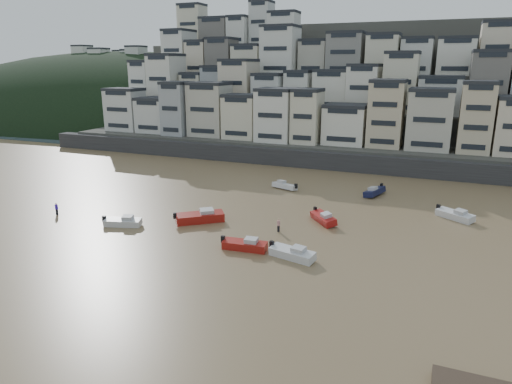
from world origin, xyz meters
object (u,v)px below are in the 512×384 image
at_px(boat_i, 375,191).
at_px(boat_e, 323,217).
at_px(boat_c, 200,215).
at_px(boat_b, 292,252).
at_px(boat_a, 245,243).
at_px(boat_j, 123,221).
at_px(person_pink, 279,225).
at_px(person_blue, 57,209).
at_px(boat_h, 285,185).
at_px(boat_g, 455,214).

relative_size(boat_i, boat_e, 1.03).
distance_m(boat_c, boat_b, 16.61).
height_order(boat_c, boat_a, boat_c).
relative_size(boat_i, boat_j, 1.06).
bearing_deg(boat_a, person_pink, 71.66).
relative_size(boat_b, person_blue, 3.27).
relative_size(boat_h, boat_g, 0.88).
height_order(boat_b, person_pink, person_pink).
distance_m(boat_e, boat_g, 18.33).
distance_m(boat_g, boat_b, 26.84).
height_order(boat_i, boat_g, boat_g).
relative_size(boat_c, person_blue, 4.04).
distance_m(boat_c, boat_e, 16.62).
bearing_deg(boat_b, boat_j, -170.06).
height_order(boat_h, boat_g, boat_g).
distance_m(boat_j, person_blue, 11.61).
bearing_deg(person_pink, boat_h, 106.89).
height_order(boat_i, person_blue, person_blue).
bearing_deg(person_pink, person_blue, -169.76).
bearing_deg(boat_h, boat_c, 94.72).
bearing_deg(boat_h, person_blue, 63.75).
distance_m(boat_c, person_blue, 20.82).
height_order(boat_e, boat_h, boat_e).
distance_m(boat_j, boat_g, 44.94).
bearing_deg(boat_j, boat_i, 26.63).
relative_size(boat_i, person_blue, 3.21).
distance_m(boat_g, person_blue, 55.51).
xyz_separation_m(boat_i, person_pink, (-8.73, -21.78, 0.11)).
distance_m(boat_c, boat_j, 10.08).
distance_m(person_blue, person_pink, 31.74).
bearing_deg(person_blue, boat_i, 34.45).
bearing_deg(boat_i, boat_j, -29.59).
bearing_deg(person_pink, boat_g, 33.80).
height_order(boat_a, person_pink, person_pink).
bearing_deg(boat_a, boat_j, 171.03).
height_order(boat_g, person_pink, person_pink).
xyz_separation_m(boat_g, person_pink, (-20.73, -13.88, 0.10)).
xyz_separation_m(person_blue, person_pink, (31.23, 5.64, 0.00)).
bearing_deg(boat_c, boat_h, 37.45).
bearing_deg(boat_j, boat_c, 13.67).
distance_m(boat_i, boat_h, 14.90).
bearing_deg(boat_a, boat_i, 64.78).
xyz_separation_m(boat_b, person_pink, (-4.21, 7.27, 0.09)).
xyz_separation_m(boat_i, boat_j, (-28.36, -27.65, -0.04)).
xyz_separation_m(boat_g, person_blue, (-51.97, -19.52, 0.10)).
bearing_deg(boat_c, boat_j, 172.31).
height_order(boat_b, person_blue, person_blue).
distance_m(boat_e, boat_a, 13.93).
bearing_deg(boat_g, boat_j, -120.00).
bearing_deg(boat_j, boat_h, 44.64).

